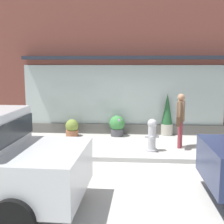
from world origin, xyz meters
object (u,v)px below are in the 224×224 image
(fire_hydrant, at_px, (152,135))
(potted_plant_window_center, at_px, (72,128))
(potted_plant_near_hydrant, at_px, (167,115))
(potted_plant_trailing_edge, at_px, (117,125))
(pedestrian_with_handbag, at_px, (181,117))

(fire_hydrant, relative_size, potted_plant_window_center, 1.59)
(fire_hydrant, height_order, potted_plant_near_hydrant, potted_plant_near_hydrant)
(potted_plant_trailing_edge, bearing_deg, potted_plant_near_hydrant, 8.93)
(pedestrian_with_handbag, bearing_deg, potted_plant_window_center, -94.79)
(pedestrian_with_handbag, bearing_deg, potted_plant_near_hydrant, -157.61)
(potted_plant_trailing_edge, bearing_deg, pedestrian_with_handbag, -35.07)
(potted_plant_trailing_edge, height_order, potted_plant_window_center, potted_plant_trailing_edge)
(fire_hydrant, xyz_separation_m, potted_plant_near_hydrant, (0.64, 2.09, 0.22))
(fire_hydrant, bearing_deg, potted_plant_near_hydrant, 73.08)
(potted_plant_trailing_edge, relative_size, potted_plant_window_center, 1.22)
(potted_plant_trailing_edge, height_order, potted_plant_near_hydrant, potted_plant_near_hydrant)
(pedestrian_with_handbag, distance_m, potted_plant_trailing_edge, 2.47)
(fire_hydrant, xyz_separation_m, pedestrian_with_handbag, (0.85, 0.43, 0.46))
(pedestrian_with_handbag, height_order, potted_plant_window_center, pedestrian_with_handbag)
(fire_hydrant, bearing_deg, potted_plant_trailing_edge, 121.51)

